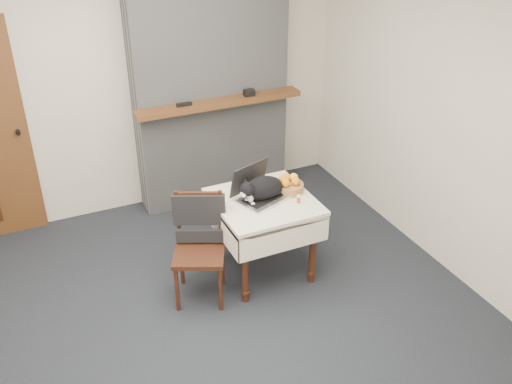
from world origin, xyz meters
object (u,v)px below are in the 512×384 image
cat (264,188)px  chair (199,232)px  side_table (264,212)px  fruit_basket (289,185)px  laptop (257,190)px  cream_jar (228,208)px  pill_bottle (299,199)px

cat → chair: 0.62m
side_table → fruit_basket: (0.25, 0.05, 0.17)m
side_table → laptop: laptop is taller
laptop → cream_jar: 0.31m
cat → cream_jar: 0.34m
side_table → pill_bottle: size_ratio=11.65×
laptop → pill_bottle: laptop is taller
pill_bottle → fruit_basket: bearing=84.5°
laptop → cat: bearing=-64.4°
chair → fruit_basket: bearing=28.9°
laptop → cream_jar: laptop is taller
cream_jar → chair: 0.29m
side_table → pill_bottle: bearing=-34.1°
pill_bottle → fruit_basket: (0.02, 0.20, 0.02)m
cream_jar → chair: chair is taller
laptop → cream_jar: size_ratio=7.31×
pill_bottle → fruit_basket: fruit_basket is taller
pill_bottle → side_table: bearing=145.9°
laptop → cream_jar: bearing=178.0°
cream_jar → laptop: bearing=17.9°
cat → fruit_basket: bearing=-6.2°
cream_jar → pill_bottle: pill_bottle is taller
laptop → cat: (0.04, -0.04, 0.03)m
laptop → pill_bottle: (0.26, -0.21, -0.04)m
cat → chair: (-0.57, -0.03, -0.24)m
pill_bottle → laptop: bearing=141.7°
laptop → cat: size_ratio=0.96×
side_table → fruit_basket: fruit_basket is taller
laptop → side_table: bearing=-77.6°
chair → cat: bearing=27.4°
cream_jar → pill_bottle: (0.56, -0.11, 0.00)m
side_table → cream_jar: 0.36m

